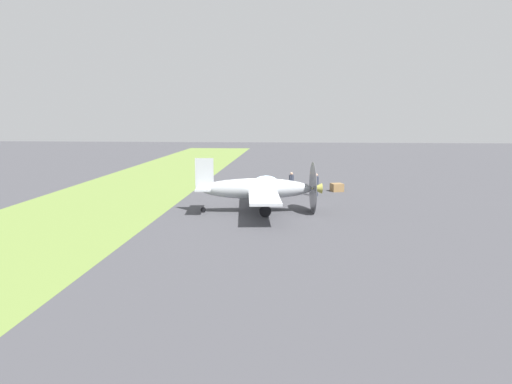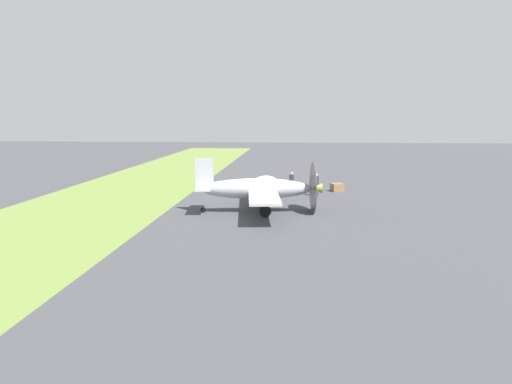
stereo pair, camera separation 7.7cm
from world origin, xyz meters
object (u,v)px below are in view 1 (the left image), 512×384
at_px(airplane_lead, 259,189).
at_px(ground_crew_mechanic, 316,184).
at_px(ground_crew_chief, 291,183).
at_px(supply_crate, 337,187).

bearing_deg(airplane_lead, ground_crew_mechanic, 143.94).
xyz_separation_m(ground_crew_chief, supply_crate, (-1.77, 3.66, -0.59)).
relative_size(airplane_lead, ground_crew_chief, 5.86).
height_order(airplane_lead, ground_crew_mechanic, airplane_lead).
bearing_deg(ground_crew_mechanic, airplane_lead, -41.02).
height_order(airplane_lead, ground_crew_chief, airplane_lead).
height_order(ground_crew_mechanic, supply_crate, ground_crew_mechanic).
distance_m(airplane_lead, ground_crew_mechanic, 7.74).
relative_size(ground_crew_mechanic, supply_crate, 1.92).
distance_m(ground_crew_mechanic, supply_crate, 3.14).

